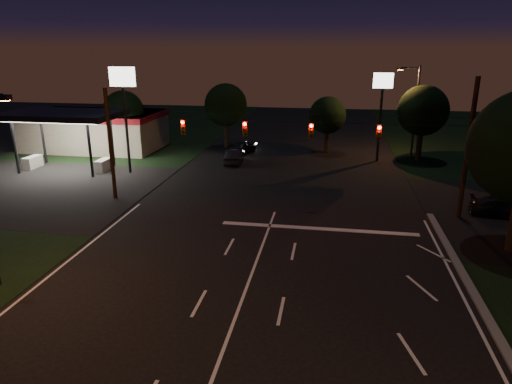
% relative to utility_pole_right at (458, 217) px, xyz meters
% --- Properties ---
extents(ground, '(140.00, 140.00, 0.00)m').
position_rel_utility_pole_right_xyz_m(ground, '(-12.00, -15.00, 0.00)').
color(ground, black).
rests_on(ground, ground).
extents(cross_street_left, '(20.00, 16.00, 0.02)m').
position_rel_utility_pole_right_xyz_m(cross_street_left, '(-32.00, 1.00, 0.00)').
color(cross_street_left, black).
rests_on(cross_street_left, ground).
extents(stop_bar, '(12.00, 0.50, 0.01)m').
position_rel_utility_pole_right_xyz_m(stop_bar, '(-9.00, -3.50, 0.01)').
color(stop_bar, silver).
rests_on(stop_bar, ground).
extents(utility_pole_right, '(0.30, 0.30, 9.00)m').
position_rel_utility_pole_right_xyz_m(utility_pole_right, '(0.00, 0.00, 0.00)').
color(utility_pole_right, black).
rests_on(utility_pole_right, ground).
extents(utility_pole_left, '(0.28, 0.28, 8.00)m').
position_rel_utility_pole_right_xyz_m(utility_pole_left, '(-24.00, 0.00, 0.00)').
color(utility_pole_left, black).
rests_on(utility_pole_left, ground).
extents(signal_span, '(24.00, 0.40, 1.56)m').
position_rel_utility_pole_right_xyz_m(signal_span, '(-12.00, -0.04, 5.50)').
color(signal_span, black).
rests_on(signal_span, ground).
extents(gas_station, '(14.20, 16.10, 5.25)m').
position_rel_utility_pole_right_xyz_m(gas_station, '(-33.86, 15.39, 2.38)').
color(gas_station, gray).
rests_on(gas_station, ground).
extents(pole_sign_left_near, '(2.20, 0.30, 9.10)m').
position_rel_utility_pole_right_xyz_m(pole_sign_left_near, '(-26.00, 7.00, 6.98)').
color(pole_sign_left_near, black).
rests_on(pole_sign_left_near, ground).
extents(pole_sign_right, '(1.80, 0.30, 8.40)m').
position_rel_utility_pole_right_xyz_m(pole_sign_right, '(-4.00, 15.00, 6.24)').
color(pole_sign_right, black).
rests_on(pole_sign_right, ground).
extents(street_light_right_far, '(2.20, 0.35, 9.00)m').
position_rel_utility_pole_right_xyz_m(street_light_right_far, '(-0.76, 17.00, 5.24)').
color(street_light_right_far, black).
rests_on(street_light_right_far, ground).
extents(tree_far_a, '(4.20, 4.20, 6.42)m').
position_rel_utility_pole_right_xyz_m(tree_far_a, '(-29.98, 15.12, 4.26)').
color(tree_far_a, black).
rests_on(tree_far_a, ground).
extents(tree_far_b, '(4.60, 4.60, 6.98)m').
position_rel_utility_pole_right_xyz_m(tree_far_b, '(-19.98, 19.13, 4.61)').
color(tree_far_b, black).
rests_on(tree_far_b, ground).
extents(tree_far_c, '(3.80, 3.80, 5.86)m').
position_rel_utility_pole_right_xyz_m(tree_far_c, '(-8.98, 18.10, 3.90)').
color(tree_far_c, black).
rests_on(tree_far_c, ground).
extents(tree_far_d, '(4.80, 4.80, 7.30)m').
position_rel_utility_pole_right_xyz_m(tree_far_d, '(0.02, 16.13, 4.83)').
color(tree_far_d, black).
rests_on(tree_far_d, ground).
extents(car_oncoming_a, '(2.45, 4.12, 1.31)m').
position_rel_utility_pole_right_xyz_m(car_oncoming_a, '(-17.60, 16.40, 0.66)').
color(car_oncoming_a, black).
rests_on(car_oncoming_a, ground).
extents(car_oncoming_b, '(1.60, 4.07, 1.32)m').
position_rel_utility_pole_right_xyz_m(car_oncoming_b, '(-17.61, 11.95, 0.66)').
color(car_oncoming_b, black).
rests_on(car_oncoming_b, ground).
extents(car_cross, '(4.54, 2.41, 1.25)m').
position_rel_utility_pole_right_xyz_m(car_cross, '(2.98, 0.66, 0.63)').
color(car_cross, black).
rests_on(car_cross, ground).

